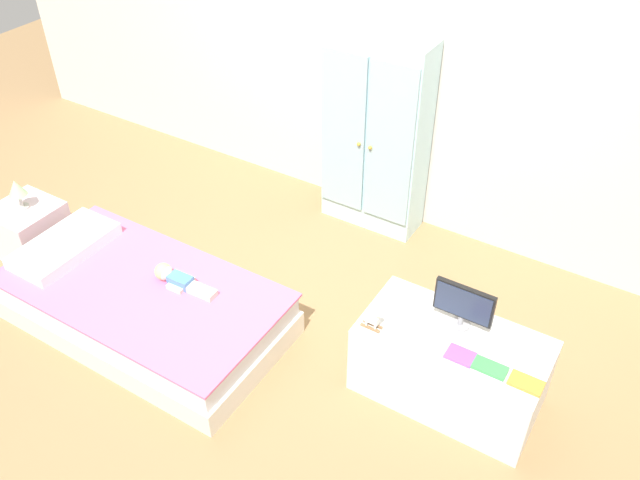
% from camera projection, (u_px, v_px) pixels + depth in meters
% --- Properties ---
extents(ground_plane, '(10.00, 10.00, 0.02)m').
position_uv_depth(ground_plane, '(240.00, 342.00, 3.69)').
color(ground_plane, '#99754C').
extents(back_wall, '(6.40, 0.05, 2.70)m').
position_uv_depth(back_wall, '(384.00, 15.00, 3.90)').
color(back_wall, silver).
rests_on(back_wall, ground_plane).
extents(bed, '(1.58, 0.83, 0.29)m').
position_uv_depth(bed, '(145.00, 305.00, 3.70)').
color(bed, silver).
rests_on(bed, ground_plane).
extents(pillow, '(0.32, 0.59, 0.07)m').
position_uv_depth(pillow, '(64.00, 246.00, 3.83)').
color(pillow, white).
rests_on(pillow, bed).
extents(doll, '(0.39, 0.14, 0.10)m').
position_uv_depth(doll, '(174.00, 277.00, 3.61)').
color(doll, '#4C84C6').
rests_on(doll, bed).
extents(nightstand, '(0.37, 0.37, 0.35)m').
position_uv_depth(nightstand, '(30.00, 230.00, 4.20)').
color(nightstand, silver).
rests_on(nightstand, ground_plane).
extents(table_lamp, '(0.11, 0.11, 0.20)m').
position_uv_depth(table_lamp, '(17.00, 189.00, 4.00)').
color(table_lamp, '#B7B2AD').
rests_on(table_lamp, nightstand).
extents(wardrobe, '(0.65, 0.30, 1.30)m').
position_uv_depth(wardrobe, '(376.00, 135.00, 4.18)').
color(wardrobe, silver).
rests_on(wardrobe, ground_plane).
extents(tv_stand, '(0.90, 0.47, 0.42)m').
position_uv_depth(tv_stand, '(450.00, 366.00, 3.27)').
color(tv_stand, silver).
rests_on(tv_stand, ground_plane).
extents(tv_monitor, '(0.29, 0.10, 0.24)m').
position_uv_depth(tv_monitor, '(464.00, 304.00, 3.11)').
color(tv_monitor, '#99999E').
rests_on(tv_monitor, tv_stand).
extents(rocking_horse_toy, '(0.10, 0.04, 0.12)m').
position_uv_depth(rocking_horse_toy, '(374.00, 319.00, 3.15)').
color(rocking_horse_toy, '#8E6642').
rests_on(rocking_horse_toy, tv_stand).
extents(book_purple, '(0.13, 0.10, 0.01)m').
position_uv_depth(book_purple, '(460.00, 355.00, 3.03)').
color(book_purple, '#8E51B2').
rests_on(book_purple, tv_stand).
extents(book_green, '(0.15, 0.08, 0.02)m').
position_uv_depth(book_green, '(490.00, 368.00, 2.98)').
color(book_green, '#429E51').
rests_on(book_green, tv_stand).
extents(book_orange, '(0.15, 0.09, 0.02)m').
position_uv_depth(book_orange, '(526.00, 383.00, 2.91)').
color(book_orange, orange).
rests_on(book_orange, tv_stand).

